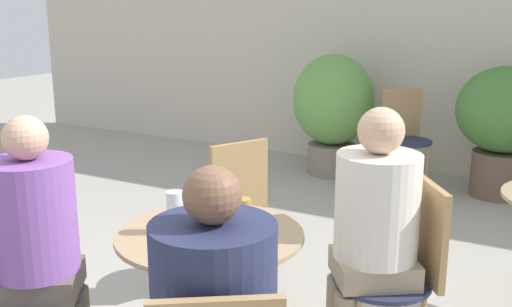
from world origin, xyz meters
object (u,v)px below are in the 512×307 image
(seated_person_0, at_px, (39,236))
(potted_plant_1, at_px, (504,120))
(bistro_chair_2, at_px, (405,262))
(beer_glass_3, at_px, (204,228))
(bistro_chair_5, at_px, (404,130))
(beer_glass_2, at_px, (175,212))
(cafe_table_near, at_px, (211,270))
(beer_glass_0, at_px, (244,216))
(seated_person_2, at_px, (373,224))
(beer_glass_1, at_px, (227,202))
(bistro_chair_3, at_px, (231,200))
(bistro_chair_0, at_px, (4,278))
(potted_plant_0, at_px, (333,106))

(seated_person_0, distance_m, potted_plant_1, 4.07)
(bistro_chair_2, xyz_separation_m, beer_glass_3, (-0.64, -0.60, 0.24))
(bistro_chair_2, xyz_separation_m, bistro_chair_5, (-0.75, 2.80, 0.00))
(bistro_chair_5, height_order, beer_glass_2, bistro_chair_5)
(cafe_table_near, height_order, beer_glass_3, beer_glass_3)
(seated_person_0, bearing_deg, beer_glass_0, -91.22)
(cafe_table_near, bearing_deg, seated_person_2, 33.93)
(beer_glass_1, distance_m, beer_glass_2, 0.24)
(bistro_chair_3, relative_size, bistro_chair_5, 1.00)
(seated_person_0, distance_m, beer_glass_0, 0.83)
(bistro_chair_0, height_order, potted_plant_0, potted_plant_0)
(beer_glass_0, distance_m, potted_plant_1, 3.46)
(bistro_chair_0, relative_size, potted_plant_0, 0.77)
(bistro_chair_3, relative_size, beer_glass_0, 6.06)
(beer_glass_0, distance_m, potted_plant_0, 3.51)
(bistro_chair_2, bearing_deg, beer_glass_2, -91.31)
(seated_person_0, distance_m, beer_glass_1, 0.78)
(beer_glass_2, relative_size, beer_glass_3, 1.19)
(bistro_chair_0, bearing_deg, beer_glass_1, -82.71)
(seated_person_0, bearing_deg, seated_person_2, -90.00)
(bistro_chair_0, height_order, bistro_chair_5, same)
(seated_person_2, height_order, beer_glass_1, seated_person_2)
(beer_glass_3, distance_m, potted_plant_1, 3.66)
(beer_glass_1, relative_size, potted_plant_1, 0.16)
(seated_person_0, height_order, beer_glass_1, seated_person_0)
(beer_glass_1, bearing_deg, beer_glass_2, -122.63)
(bistro_chair_2, distance_m, beer_glass_3, 0.91)
(bistro_chair_2, bearing_deg, bistro_chair_0, -90.00)
(bistro_chair_3, bearing_deg, beer_glass_3, 52.27)
(beer_glass_3, relative_size, potted_plant_1, 0.13)
(cafe_table_near, distance_m, bistro_chair_3, 0.93)
(bistro_chair_0, relative_size, seated_person_2, 0.73)
(seated_person_2, distance_m, beer_glass_1, 0.62)
(bistro_chair_2, bearing_deg, beer_glass_1, -98.79)
(bistro_chair_2, bearing_deg, seated_person_2, -90.00)
(bistro_chair_5, xyz_separation_m, potted_plant_0, (-0.75, 0.18, 0.12))
(bistro_chair_2, relative_size, beer_glass_1, 4.89)
(cafe_table_near, height_order, bistro_chair_2, bistro_chair_2)
(bistro_chair_0, height_order, beer_glass_1, bistro_chair_0)
(potted_plant_0, bearing_deg, seated_person_0, -86.49)
(cafe_table_near, height_order, beer_glass_1, beer_glass_1)
(cafe_table_near, relative_size, beer_glass_0, 5.26)
(bistro_chair_0, distance_m, beer_glass_0, 1.01)
(bistro_chair_5, xyz_separation_m, beer_glass_0, (0.18, -3.20, 0.24))
(bistro_chair_5, distance_m, beer_glass_1, 3.13)
(bistro_chair_2, relative_size, bistro_chair_5, 1.00)
(beer_glass_1, xyz_separation_m, potted_plant_0, (-0.81, 3.31, -0.14))
(bistro_chair_2, height_order, seated_person_2, seated_person_2)
(bistro_chair_3, height_order, beer_glass_0, bistro_chair_3)
(bistro_chair_5, height_order, beer_glass_3, bistro_chair_5)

